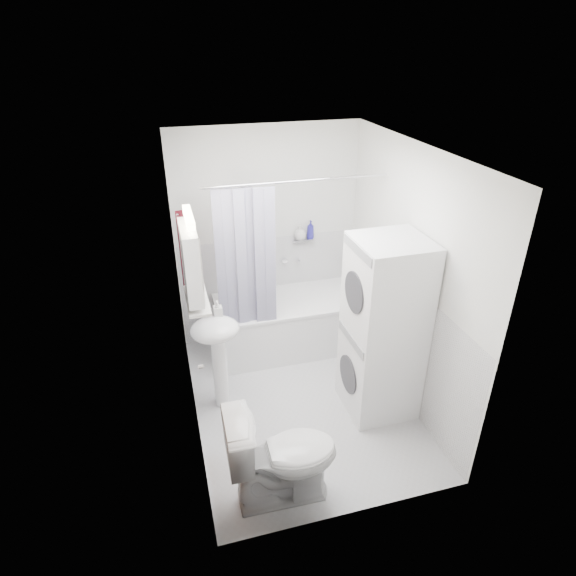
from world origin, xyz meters
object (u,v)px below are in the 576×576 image
object	(u,v)px
bathtub	(288,321)
washer_dryer	(383,329)
toilet	(282,456)
sink	(217,343)

from	to	relation	value
bathtub	washer_dryer	xyz separation A→B (m)	(0.55, -1.16, 0.52)
toilet	sink	bearing A→B (deg)	16.43
sink	toilet	world-z (taller)	sink
bathtub	washer_dryer	distance (m)	1.39
sink	washer_dryer	size ratio (longest dim) A/B	0.61
sink	toilet	xyz separation A→B (m)	(0.30, -1.16, -0.29)
bathtub	toilet	bearing A→B (deg)	-106.77
bathtub	sink	world-z (taller)	sink
washer_dryer	toilet	world-z (taller)	washer_dryer
bathtub	toilet	distance (m)	2.01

